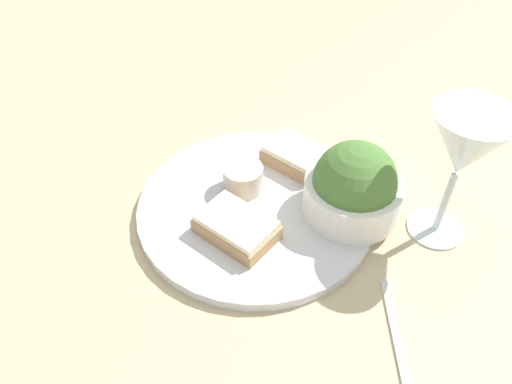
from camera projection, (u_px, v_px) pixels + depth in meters
ground_plane at (256, 212)px, 0.62m from camera, size 4.00×4.00×0.00m
dinner_plate at (256, 208)px, 0.62m from camera, size 0.29×0.29×0.01m
salad_bowl at (354, 188)px, 0.58m from camera, size 0.12×0.12×0.10m
sauce_ramekin at (246, 176)px, 0.62m from camera, size 0.05×0.05×0.03m
cheese_toast_near at (237, 227)px, 0.57m from camera, size 0.10×0.09×0.03m
cheese_toast_far at (296, 156)px, 0.66m from camera, size 0.09×0.08×0.03m
wine_glass at (465, 149)px, 0.51m from camera, size 0.09×0.09×0.17m
fork at (400, 354)px, 0.48m from camera, size 0.15×0.09×0.01m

